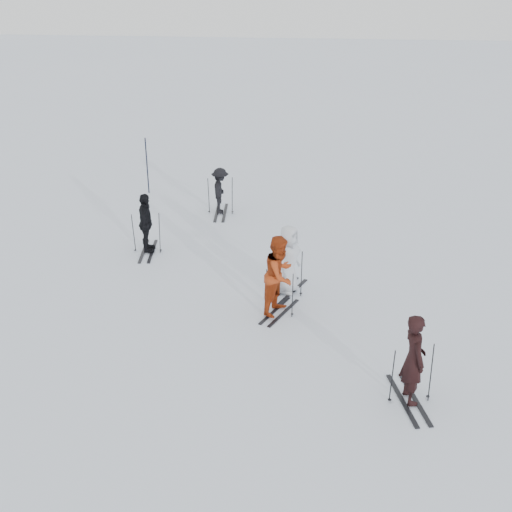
{
  "coord_description": "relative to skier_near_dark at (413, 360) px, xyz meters",
  "views": [
    {
      "loc": [
        1.68,
        -13.39,
        7.69
      ],
      "look_at": [
        0.0,
        1.0,
        1.0
      ],
      "focal_mm": 45.0,
      "sensor_mm": 36.0,
      "label": 1
    }
  ],
  "objects": [
    {
      "name": "ground",
      "position": [
        -3.43,
        3.09,
        -0.92
      ],
      "size": [
        120.0,
        120.0,
        0.0
      ],
      "primitive_type": "plane",
      "color": "silver",
      "rests_on": "ground"
    },
    {
      "name": "skier_near_dark",
      "position": [
        0.0,
        0.0,
        0.0
      ],
      "size": [
        0.59,
        0.76,
        1.84
      ],
      "primitive_type": "imported",
      "rotation": [
        0.0,
        0.0,
        1.82
      ],
      "color": "black",
      "rests_on": "ground"
    },
    {
      "name": "skier_red",
      "position": [
        -2.76,
        3.1,
        0.05
      ],
      "size": [
        1.05,
        1.16,
        1.95
      ],
      "primitive_type": "imported",
      "rotation": [
        0.0,
        0.0,
        1.17
      ],
      "color": "#9B3411",
      "rests_on": "ground"
    },
    {
      "name": "skier_grey",
      "position": [
        -2.63,
        4.18,
        -0.03
      ],
      "size": [
        0.86,
        1.02,
        1.77
      ],
      "primitive_type": "imported",
      "rotation": [
        0.0,
        0.0,
        1.17
      ],
      "color": "silver",
      "rests_on": "ground"
    },
    {
      "name": "skier_uphill_left",
      "position": [
        -6.84,
        6.18,
        -0.05
      ],
      "size": [
        0.54,
        1.06,
        1.73
      ],
      "primitive_type": "imported",
      "rotation": [
        0.0,
        0.0,
        1.69
      ],
      "color": "black",
      "rests_on": "ground"
    },
    {
      "name": "skier_uphill_far",
      "position": [
        -5.25,
        9.51,
        -0.16
      ],
      "size": [
        0.65,
        1.03,
        1.52
      ],
      "primitive_type": "imported",
      "rotation": [
        0.0,
        0.0,
        1.66
      ],
      "color": "black",
      "rests_on": "ground"
    },
    {
      "name": "skis_near_dark",
      "position": [
        0.0,
        0.0,
        -0.3
      ],
      "size": [
        1.88,
        1.3,
        1.24
      ],
      "primitive_type": null,
      "rotation": [
        0.0,
        0.0,
        1.82
      ],
      "color": "black",
      "rests_on": "ground"
    },
    {
      "name": "skis_red",
      "position": [
        -2.76,
        3.1,
        -0.36
      ],
      "size": [
        1.74,
        1.36,
        1.13
      ],
      "primitive_type": null,
      "rotation": [
        0.0,
        0.0,
        1.17
      ],
      "color": "black",
      "rests_on": "ground"
    },
    {
      "name": "skis_grey",
      "position": [
        -2.63,
        4.18,
        -0.31
      ],
      "size": [
        1.9,
        1.48,
        1.23
      ],
      "primitive_type": null,
      "rotation": [
        0.0,
        0.0,
        1.17
      ],
      "color": "black",
      "rests_on": "ground"
    },
    {
      "name": "skis_uphill_left",
      "position": [
        -6.84,
        6.18,
        -0.31
      ],
      "size": [
        1.77,
        1.08,
        1.22
      ],
      "primitive_type": null,
      "rotation": [
        0.0,
        0.0,
        1.69
      ],
      "color": "black",
      "rests_on": "ground"
    },
    {
      "name": "skis_uphill_far",
      "position": [
        -5.25,
        9.51,
        -0.28
      ],
      "size": [
        1.82,
        1.07,
        1.28
      ],
      "primitive_type": null,
      "rotation": [
        0.0,
        0.0,
        1.66
      ],
      "color": "black",
      "rests_on": "ground"
    },
    {
      "name": "piste_marker",
      "position": [
        -8.2,
        11.27,
        0.09
      ],
      "size": [
        0.05,
        0.05,
        2.02
      ],
      "primitive_type": "cylinder",
      "rotation": [
        0.0,
        0.0,
        0.03
      ],
      "color": "black",
      "rests_on": "ground"
    }
  ]
}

